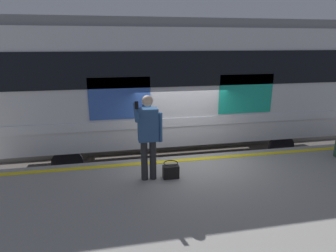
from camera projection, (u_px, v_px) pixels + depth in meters
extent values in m
plane|color=#4C4742|center=(187.00, 188.00, 7.55)|extent=(24.33, 24.33, 0.00)
cube|color=gray|center=(217.00, 221.00, 5.38)|extent=(15.39, 4.33, 0.95)
cube|color=yellow|center=(191.00, 160.00, 7.00)|extent=(15.08, 0.16, 0.01)
cube|color=slate|center=(175.00, 164.00, 8.84)|extent=(20.00, 0.08, 0.16)
cube|color=slate|center=(167.00, 148.00, 10.19)|extent=(20.00, 0.08, 0.16)
cube|color=silver|center=(174.00, 83.00, 8.84)|extent=(9.82, 2.89, 3.15)
cube|color=gray|center=(174.00, 25.00, 8.36)|extent=(9.63, 2.66, 0.24)
cube|color=black|center=(186.00, 69.00, 7.31)|extent=(9.33, 0.03, 0.90)
cube|color=silver|center=(185.00, 122.00, 7.71)|extent=(9.33, 0.03, 0.24)
cube|color=#19A58C|center=(246.00, 94.00, 7.82)|extent=(1.56, 0.02, 1.08)
cube|color=#3359B2|center=(120.00, 99.00, 7.19)|extent=(1.56, 0.02, 1.08)
cylinder|color=black|center=(68.00, 163.00, 7.71)|extent=(0.84, 0.12, 0.84)
cylinder|color=black|center=(77.00, 137.00, 9.89)|extent=(0.84, 0.12, 0.84)
cylinder|color=black|center=(281.00, 147.00, 8.89)|extent=(0.84, 0.12, 0.84)
cylinder|color=black|center=(247.00, 127.00, 11.07)|extent=(0.84, 0.12, 0.84)
cylinder|color=#262628|center=(153.00, 160.00, 5.92)|extent=(0.14, 0.14, 0.86)
cylinder|color=#262628|center=(144.00, 160.00, 5.89)|extent=(0.14, 0.14, 0.86)
cube|color=#2D517F|center=(148.00, 125.00, 5.69)|extent=(0.40, 0.24, 0.67)
sphere|color=#2D517F|center=(147.00, 108.00, 5.75)|extent=(0.20, 0.20, 0.20)
sphere|color=beige|center=(147.00, 101.00, 5.55)|extent=(0.22, 0.22, 0.22)
cylinder|color=#2D517F|center=(160.00, 127.00, 5.75)|extent=(0.09, 0.09, 0.61)
cylinder|color=#2D517F|center=(136.00, 112.00, 5.49)|extent=(0.09, 0.42, 0.33)
cube|color=black|center=(136.00, 105.00, 5.35)|extent=(0.07, 0.02, 0.15)
cube|color=black|center=(171.00, 172.00, 6.03)|extent=(0.34, 0.17, 0.28)
torus|color=black|center=(171.00, 163.00, 5.97)|extent=(0.31, 0.31, 0.02)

